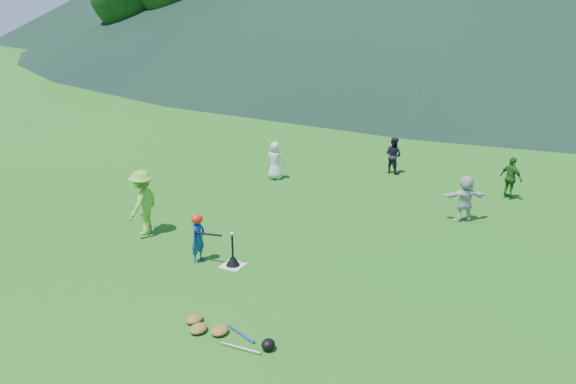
{
  "coord_description": "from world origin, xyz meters",
  "views": [
    {
      "loc": [
        6.02,
        -8.95,
        5.29
      ],
      "look_at": [
        0.0,
        2.5,
        0.9
      ],
      "focal_mm": 35.0,
      "sensor_mm": 36.0,
      "label": 1
    }
  ],
  "objects_px": {
    "batter_child": "(198,238)",
    "fielder_a": "(275,161)",
    "fielder_d": "(465,198)",
    "fielder_b": "(393,155)",
    "equipment_pile": "(219,331)",
    "fielder_c": "(511,178)",
    "home_plate": "(233,265)",
    "batting_tee": "(233,260)",
    "adult_coach": "(143,202)"
  },
  "relations": [
    {
      "from": "fielder_a",
      "to": "fielder_b",
      "type": "xyz_separation_m",
      "value": [
        3.07,
        2.35,
        -0.0
      ]
    },
    {
      "from": "fielder_c",
      "to": "equipment_pile",
      "type": "bearing_deg",
      "value": 102.89
    },
    {
      "from": "batter_child",
      "to": "fielder_a",
      "type": "bearing_deg",
      "value": 15.32
    },
    {
      "from": "fielder_a",
      "to": "batting_tee",
      "type": "bearing_deg",
      "value": 95.0
    },
    {
      "from": "adult_coach",
      "to": "equipment_pile",
      "type": "relative_size",
      "value": 0.88
    },
    {
      "from": "adult_coach",
      "to": "fielder_d",
      "type": "xyz_separation_m",
      "value": [
        6.62,
        4.41,
        -0.19
      ]
    },
    {
      "from": "batter_child",
      "to": "fielder_c",
      "type": "height_order",
      "value": "fielder_c"
    },
    {
      "from": "fielder_d",
      "to": "batting_tee",
      "type": "relative_size",
      "value": 1.77
    },
    {
      "from": "batting_tee",
      "to": "equipment_pile",
      "type": "relative_size",
      "value": 0.38
    },
    {
      "from": "home_plate",
      "to": "fielder_c",
      "type": "xyz_separation_m",
      "value": [
        4.58,
        7.26,
        0.6
      ]
    },
    {
      "from": "fielder_a",
      "to": "fielder_d",
      "type": "bearing_deg",
      "value": 155.75
    },
    {
      "from": "fielder_c",
      "to": "batting_tee",
      "type": "bearing_deg",
      "value": 90.14
    },
    {
      "from": "fielder_a",
      "to": "fielder_c",
      "type": "relative_size",
      "value": 0.98
    },
    {
      "from": "fielder_d",
      "to": "batting_tee",
      "type": "height_order",
      "value": "fielder_d"
    },
    {
      "from": "home_plate",
      "to": "fielder_d",
      "type": "height_order",
      "value": "fielder_d"
    },
    {
      "from": "adult_coach",
      "to": "batting_tee",
      "type": "xyz_separation_m",
      "value": [
        2.84,
        -0.51,
        -0.66
      ]
    },
    {
      "from": "fielder_a",
      "to": "fielder_b",
      "type": "relative_size",
      "value": 1.0
    },
    {
      "from": "home_plate",
      "to": "adult_coach",
      "type": "bearing_deg",
      "value": 169.86
    },
    {
      "from": "batter_child",
      "to": "adult_coach",
      "type": "xyz_separation_m",
      "value": [
        -2.07,
        0.64,
        0.26
      ]
    },
    {
      "from": "home_plate",
      "to": "fielder_b",
      "type": "bearing_deg",
      "value": 83.88
    },
    {
      "from": "fielder_b",
      "to": "fielder_d",
      "type": "xyz_separation_m",
      "value": [
        2.9,
        -3.25,
        0.01
      ]
    },
    {
      "from": "home_plate",
      "to": "batting_tee",
      "type": "xyz_separation_m",
      "value": [
        0.0,
        0.0,
        0.12
      ]
    },
    {
      "from": "fielder_a",
      "to": "fielder_d",
      "type": "xyz_separation_m",
      "value": [
        5.97,
        -0.9,
        0.01
      ]
    },
    {
      "from": "batter_child",
      "to": "fielder_b",
      "type": "distance_m",
      "value": 8.46
    },
    {
      "from": "fielder_c",
      "to": "equipment_pile",
      "type": "xyz_separation_m",
      "value": [
        -3.37,
        -9.53,
        -0.54
      ]
    },
    {
      "from": "batter_child",
      "to": "adult_coach",
      "type": "height_order",
      "value": "adult_coach"
    },
    {
      "from": "fielder_a",
      "to": "batter_child",
      "type": "bearing_deg",
      "value": 87.72
    },
    {
      "from": "adult_coach",
      "to": "home_plate",
      "type": "bearing_deg",
      "value": 69.21
    },
    {
      "from": "home_plate",
      "to": "fielder_b",
      "type": "height_order",
      "value": "fielder_b"
    },
    {
      "from": "adult_coach",
      "to": "fielder_b",
      "type": "xyz_separation_m",
      "value": [
        3.72,
        7.66,
        -0.19
      ]
    },
    {
      "from": "adult_coach",
      "to": "batting_tee",
      "type": "relative_size",
      "value": 2.32
    },
    {
      "from": "fielder_a",
      "to": "fielder_c",
      "type": "xyz_separation_m",
      "value": [
        6.77,
        1.45,
        0.01
      ]
    },
    {
      "from": "fielder_d",
      "to": "equipment_pile",
      "type": "relative_size",
      "value": 0.67
    },
    {
      "from": "fielder_a",
      "to": "equipment_pile",
      "type": "height_order",
      "value": "fielder_a"
    },
    {
      "from": "fielder_a",
      "to": "batting_tee",
      "type": "height_order",
      "value": "fielder_a"
    },
    {
      "from": "batter_child",
      "to": "fielder_b",
      "type": "bearing_deg",
      "value": -9.36
    },
    {
      "from": "adult_coach",
      "to": "fielder_a",
      "type": "relative_size",
      "value": 1.32
    },
    {
      "from": "batter_child",
      "to": "fielder_b",
      "type": "height_order",
      "value": "fielder_b"
    },
    {
      "from": "batter_child",
      "to": "equipment_pile",
      "type": "height_order",
      "value": "batter_child"
    },
    {
      "from": "batter_child",
      "to": "equipment_pile",
      "type": "relative_size",
      "value": 0.59
    },
    {
      "from": "home_plate",
      "to": "fielder_a",
      "type": "height_order",
      "value": "fielder_a"
    },
    {
      "from": "equipment_pile",
      "to": "fielder_a",
      "type": "bearing_deg",
      "value": 112.8
    },
    {
      "from": "adult_coach",
      "to": "fielder_d",
      "type": "bearing_deg",
      "value": 112.99
    },
    {
      "from": "adult_coach",
      "to": "fielder_d",
      "type": "distance_m",
      "value": 7.95
    },
    {
      "from": "fielder_a",
      "to": "fielder_c",
      "type": "distance_m",
      "value": 6.92
    },
    {
      "from": "fielder_c",
      "to": "adult_coach",
      "type": "bearing_deg",
      "value": 74.66
    },
    {
      "from": "adult_coach",
      "to": "equipment_pile",
      "type": "xyz_separation_m",
      "value": [
        4.05,
        -2.78,
        -0.72
      ]
    },
    {
      "from": "fielder_c",
      "to": "equipment_pile",
      "type": "height_order",
      "value": "fielder_c"
    },
    {
      "from": "home_plate",
      "to": "fielder_b",
      "type": "relative_size",
      "value": 0.38
    },
    {
      "from": "batter_child",
      "to": "fielder_c",
      "type": "xyz_separation_m",
      "value": [
        5.35,
        7.39,
        0.08
      ]
    }
  ]
}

